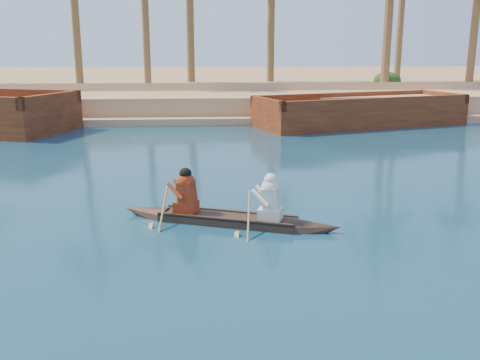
{
  "coord_description": "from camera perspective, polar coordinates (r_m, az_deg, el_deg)",
  "views": [
    {
      "loc": [
        -8.52,
        -4.7,
        3.76
      ],
      "look_at": [
        -7.65,
        7.56,
        0.75
      ],
      "focal_mm": 40.0,
      "sensor_mm": 36.0,
      "label": 1
    }
  ],
  "objects": [
    {
      "name": "barge_mid",
      "position": [
        28.06,
        12.71,
        7.03
      ],
      "size": [
        11.24,
        6.6,
        1.78
      ],
      "rotation": [
        0.0,
        0.0,
        0.31
      ],
      "color": "brown",
      "rests_on": "ground"
    },
    {
      "name": "shrub_cluster",
      "position": [
        37.27,
        9.29,
        9.67
      ],
      "size": [
        100.0,
        6.0,
        2.4
      ],
      "primitive_type": null,
      "color": "#193B15",
      "rests_on": "ground"
    },
    {
      "name": "sandy_embankment",
      "position": [
        52.38,
        5.38,
        10.19
      ],
      "size": [
        150.0,
        51.0,
        1.5
      ],
      "color": "tan",
      "rests_on": "ground"
    },
    {
      "name": "canoe",
      "position": [
        11.82,
        -1.36,
        -3.42
      ],
      "size": [
        4.94,
        2.37,
        1.38
      ],
      "rotation": [
        0.0,
        0.0,
        -0.36
      ],
      "color": "#34251C",
      "rests_on": "ground"
    }
  ]
}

